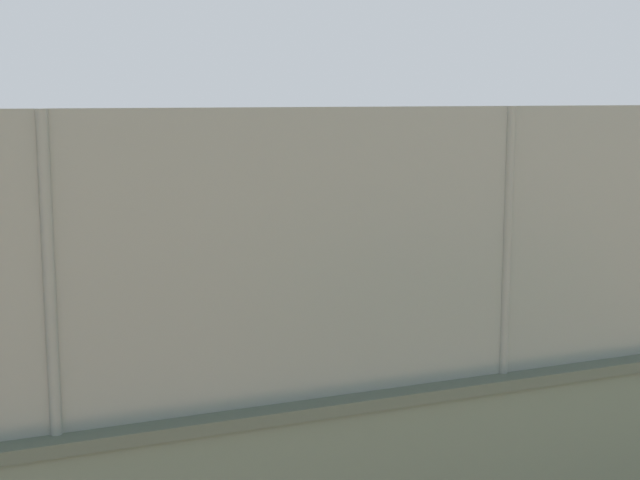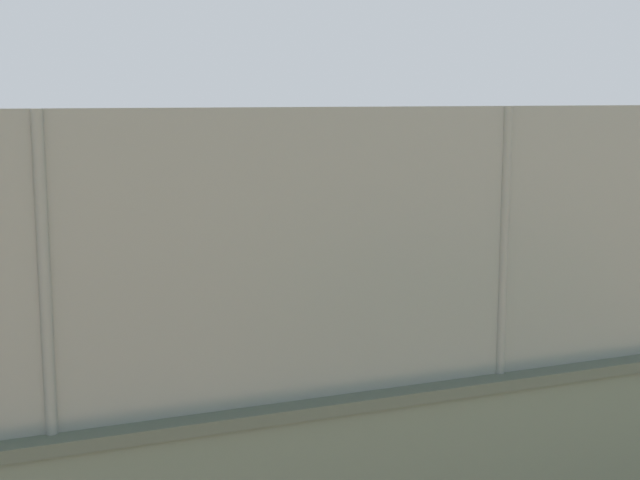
# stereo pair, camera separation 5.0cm
# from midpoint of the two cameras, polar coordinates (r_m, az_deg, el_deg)

# --- Properties ---
(ground_plane) EXTENTS (260.00, 260.00, 0.00)m
(ground_plane) POSITION_cam_midpoint_polar(r_m,az_deg,el_deg) (19.46, -11.81, -0.88)
(ground_plane) COLOR tan
(player_foreground_swinging) EXTENTS (0.77, 1.10, 1.69)m
(player_foreground_swinging) POSITION_cam_midpoint_polar(r_m,az_deg,el_deg) (14.44, -14.13, -0.35)
(player_foreground_swinging) COLOR navy
(player_foreground_swinging) RESTS_ON ground_plane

